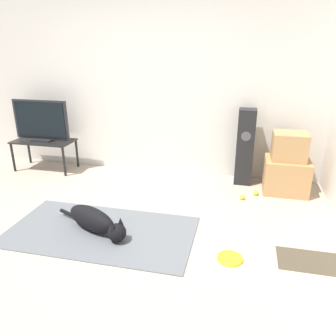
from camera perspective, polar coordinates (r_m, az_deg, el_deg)
ground_plane at (r=3.48m, az=-14.11°, el=-12.01°), size 12.00×12.00×0.00m
wall_back at (r=4.92m, az=-4.26°, el=13.99°), size 8.00×0.06×2.55m
area_rug at (r=3.57m, az=-11.58°, el=-10.73°), size 1.95×1.03×0.01m
dog at (r=3.52m, az=-12.53°, el=-8.97°), size 0.93×0.48×0.25m
frisbee at (r=3.16m, az=10.75°, el=-15.16°), size 0.23×0.23×0.03m
cardboard_box_lower at (r=4.59m, az=19.84°, el=-1.25°), size 0.56×0.48×0.45m
cardboard_box_upper at (r=4.46m, az=20.39°, el=3.55°), size 0.42×0.36×0.35m
floor_speaker at (r=4.63m, az=13.25°, el=3.56°), size 0.23×0.24×1.05m
tv_stand at (r=5.41m, az=-20.79°, el=3.90°), size 0.92×0.46×0.47m
tv at (r=5.33m, az=-21.26°, el=7.63°), size 0.88×0.20×0.62m
tennis_ball_by_boxes at (r=4.43m, az=15.06°, el=-4.19°), size 0.07×0.07×0.07m
tennis_ball_near_speaker at (r=4.27m, az=12.82°, el=-4.97°), size 0.07×0.07×0.07m
door_mat at (r=3.35m, az=24.06°, el=-14.66°), size 0.64×0.36×0.01m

